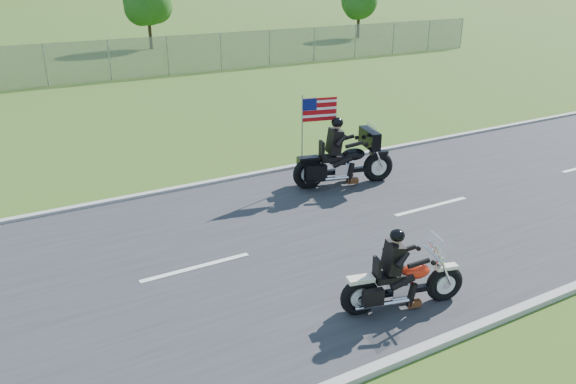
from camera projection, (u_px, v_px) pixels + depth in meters
ground at (286, 246)px, 11.74m from camera, size 420.00×420.00×0.00m
road at (286, 245)px, 11.73m from camera, size 120.00×8.00×0.04m
curb_north at (213, 182)px, 15.00m from camera, size 120.00×0.18×0.12m
curb_south at (417, 352)px, 8.45m from camera, size 120.00×0.18×0.12m
tree_fence_near at (148, 4)px, 37.62m from camera, size 3.52×3.28×4.75m
tree_fence_far at (359, 3)px, 43.35m from camera, size 3.08×2.87×4.20m
motorcycle_lead at (401, 284)px, 9.44m from camera, size 2.23×0.90×1.52m
motorcycle_follow at (344, 163)px, 14.70m from camera, size 2.77×1.20×2.34m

